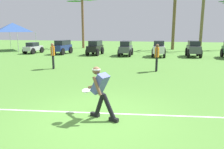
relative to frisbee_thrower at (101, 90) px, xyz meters
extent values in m
plane|color=#558E39|center=(-0.07, -0.04, -0.79)|extent=(80.00, 80.00, 0.00)
cube|color=white|center=(-0.07, 0.32, -0.78)|extent=(22.26, 2.70, 0.01)
cylinder|color=black|center=(-0.04, 0.02, -0.43)|extent=(0.37, 0.24, 0.72)
cube|color=black|center=(-0.19, 0.08, -0.74)|extent=(0.28, 0.19, 0.10)
cylinder|color=black|center=(0.25, -0.10, -0.43)|extent=(0.45, 0.27, 0.69)
cube|color=black|center=(0.39, -0.16, -0.74)|extent=(0.28, 0.19, 0.10)
cube|color=#4C5699|center=(-0.01, 0.00, 0.17)|extent=(0.53, 0.48, 0.57)
sphere|color=brown|center=(-0.13, 0.05, 0.50)|extent=(0.27, 0.27, 0.21)
cylinder|color=white|center=(-0.13, 0.05, 0.53)|extent=(0.28, 0.28, 0.03)
cylinder|color=brown|center=(-0.20, 0.28, 0.03)|extent=(0.56, 0.29, 0.27)
cylinder|color=brown|center=(-0.04, -0.20, 0.15)|extent=(0.29, 0.18, 0.49)
cylinder|color=white|center=(-0.55, 0.44, -0.17)|extent=(0.25, 0.25, 0.08)
cylinder|color=black|center=(1.33, 7.13, -0.38)|extent=(0.12, 0.12, 0.82)
cylinder|color=black|center=(1.35, 7.31, -0.38)|extent=(0.12, 0.12, 0.82)
cube|color=orange|center=(1.34, 7.22, 0.30)|extent=(0.23, 0.36, 0.54)
cylinder|color=brown|center=(1.32, 7.01, 0.31)|extent=(0.08, 0.08, 0.52)
cylinder|color=brown|center=(1.36, 7.43, 0.31)|extent=(0.08, 0.08, 0.52)
sphere|color=brown|center=(1.34, 7.22, 0.67)|extent=(0.22, 0.22, 0.20)
cylinder|color=black|center=(-4.79, 6.66, -0.38)|extent=(0.14, 0.14, 0.82)
cylinder|color=black|center=(-4.85, 6.83, -0.38)|extent=(0.14, 0.14, 0.82)
cube|color=orange|center=(-4.82, 6.74, 0.30)|extent=(0.30, 0.39, 0.54)
cylinder|color=#936B4C|center=(-4.75, 6.54, 0.31)|extent=(0.09, 0.09, 0.52)
cylinder|color=#936B4C|center=(-4.89, 6.94, 0.31)|extent=(0.09, 0.09, 0.52)
sphere|color=#936B4C|center=(-4.82, 6.74, 0.67)|extent=(0.26, 0.26, 0.20)
cube|color=#B7BABF|center=(-11.04, 14.61, -0.28)|extent=(1.00, 2.24, 0.42)
cube|color=#1E232B|center=(-11.04, 14.51, 0.12)|extent=(0.84, 1.14, 0.38)
cylinder|color=black|center=(-11.45, 15.40, -0.49)|extent=(0.21, 0.61, 0.60)
cylinder|color=black|center=(-10.56, 15.36, -0.49)|extent=(0.21, 0.61, 0.60)
cylinder|color=black|center=(-11.52, 13.87, -0.49)|extent=(0.21, 0.61, 0.60)
cylinder|color=black|center=(-10.63, 13.82, -0.49)|extent=(0.21, 0.61, 0.60)
cube|color=navy|center=(-7.89, 14.63, -0.18)|extent=(1.10, 2.45, 0.55)
cube|color=#1E232B|center=(-7.88, 14.78, 0.32)|extent=(0.95, 1.85, 0.46)
cylinder|color=black|center=(-8.32, 15.49, -0.46)|extent=(0.22, 0.67, 0.66)
cylinder|color=black|center=(-7.36, 15.44, -0.46)|extent=(0.22, 0.67, 0.66)
cylinder|color=black|center=(-8.42, 13.82, -0.46)|extent=(0.22, 0.67, 0.66)
cylinder|color=black|center=(-7.46, 13.77, -0.46)|extent=(0.22, 0.67, 0.66)
cube|color=black|center=(-4.53, 14.64, -0.18)|extent=(1.00, 2.42, 0.55)
cube|color=#1E232B|center=(-4.53, 14.79, 0.32)|extent=(0.88, 1.81, 0.46)
cylinder|color=black|center=(-4.99, 15.48, -0.46)|extent=(0.19, 0.66, 0.66)
cylinder|color=black|center=(-4.03, 15.47, -0.46)|extent=(0.19, 0.66, 0.66)
cylinder|color=black|center=(-5.02, 13.81, -0.46)|extent=(0.19, 0.66, 0.66)
cylinder|color=black|center=(-4.06, 13.79, -0.46)|extent=(0.19, 0.66, 0.66)
cube|color=#474C51|center=(-1.56, 14.53, -0.18)|extent=(0.99, 2.41, 0.55)
cube|color=#1E232B|center=(-1.56, 14.68, 0.32)|extent=(0.87, 1.81, 0.46)
cylinder|color=black|center=(-2.05, 15.36, -0.46)|extent=(0.19, 0.66, 0.66)
cylinder|color=black|center=(-1.09, 15.37, -0.46)|extent=(0.19, 0.66, 0.66)
cylinder|color=black|center=(-2.03, 13.69, -0.46)|extent=(0.19, 0.66, 0.66)
cylinder|color=black|center=(-1.07, 13.70, -0.46)|extent=(0.19, 0.66, 0.66)
cube|color=silver|center=(1.41, 14.46, -0.13)|extent=(0.99, 2.35, 0.60)
cube|color=#1E232B|center=(1.41, 14.51, 0.39)|extent=(0.87, 1.55, 0.44)
cylinder|color=black|center=(0.92, 15.24, -0.43)|extent=(0.18, 0.72, 0.72)
cylinder|color=black|center=(1.90, 15.24, -0.43)|extent=(0.18, 0.72, 0.72)
cylinder|color=black|center=(0.92, 13.68, -0.43)|extent=(0.18, 0.72, 0.72)
cylinder|color=black|center=(1.90, 13.68, -0.43)|extent=(0.18, 0.72, 0.72)
cube|color=#474C51|center=(4.40, 15.00, -0.13)|extent=(0.98, 2.35, 0.60)
cube|color=#1E232B|center=(4.40, 15.05, 0.39)|extent=(0.86, 1.55, 0.44)
cylinder|color=black|center=(3.91, 15.78, -0.43)|extent=(0.18, 0.72, 0.72)
cylinder|color=black|center=(4.89, 15.78, -0.43)|extent=(0.18, 0.72, 0.72)
cylinder|color=black|center=(3.91, 14.22, -0.43)|extent=(0.18, 0.72, 0.72)
cylinder|color=black|center=(4.89, 14.22, -0.43)|extent=(0.18, 0.72, 0.72)
cylinder|color=black|center=(6.86, 15.44, -0.43)|extent=(0.21, 0.73, 0.72)
cylinder|color=brown|center=(-8.33, 21.97, 2.42)|extent=(0.30, 0.30, 6.41)
ellipsoid|color=#367C29|center=(-7.36, 22.11, 5.23)|extent=(1.96, 0.52, 0.17)
ellipsoid|color=#367C29|center=(-7.90, 22.69, 5.30)|extent=(1.07, 1.57, 0.17)
ellipsoid|color=#367C29|center=(-8.43, 22.77, 5.38)|extent=(0.45, 1.62, 0.15)
ellipsoid|color=#367C29|center=(-9.27, 21.68, 5.08)|extent=(1.95, 0.82, 0.20)
cylinder|color=brown|center=(2.99, 22.13, 2.57)|extent=(0.36, 0.36, 6.71)
cylinder|color=brown|center=(6.03, 21.61, 2.69)|extent=(0.33, 0.33, 6.95)
cylinder|color=#B2B5BA|center=(-13.22, 18.83, 0.26)|extent=(0.06, 0.06, 2.10)
cylinder|color=#B2B5BA|center=(-16.78, 18.83, 0.26)|extent=(0.06, 0.06, 2.10)
cylinder|color=#B2B5BA|center=(-13.22, 15.28, 0.26)|extent=(0.06, 0.06, 2.10)
pyramid|color=#33569E|center=(-15.00, 17.06, 1.83)|extent=(3.73, 3.73, 1.04)
camera|label=1|loc=(1.47, -5.36, 1.55)|focal=35.00mm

